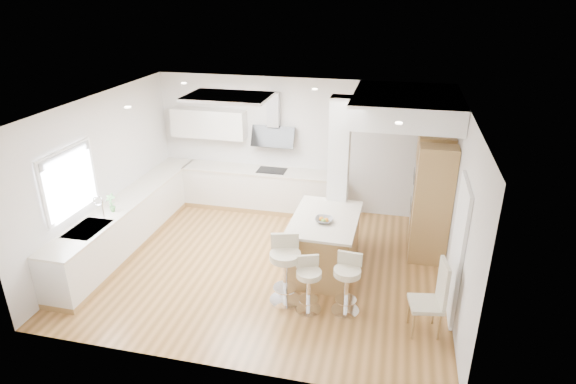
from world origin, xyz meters
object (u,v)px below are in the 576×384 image
(bar_stool_a, at_px, (285,266))
(bar_stool_c, at_px, (347,281))
(peninsula, at_px, (325,243))
(dining_chair, at_px, (434,296))
(bar_stool_b, at_px, (309,282))

(bar_stool_a, bearing_deg, bar_stool_c, -18.13)
(peninsula, relative_size, dining_chair, 1.45)
(bar_stool_c, bearing_deg, bar_stool_a, -177.82)
(peninsula, xyz_separation_m, bar_stool_c, (0.50, -1.07, 0.03))
(peninsula, xyz_separation_m, bar_stool_a, (-0.43, -1.02, 0.11))
(peninsula, bearing_deg, bar_stool_a, -112.12)
(bar_stool_a, relative_size, dining_chair, 0.96)
(bar_stool_b, relative_size, dining_chair, 0.77)
(bar_stool_a, bearing_deg, peninsula, 51.74)
(dining_chair, bearing_deg, bar_stool_b, 166.65)
(bar_stool_a, relative_size, bar_stool_b, 1.25)
(bar_stool_b, distance_m, dining_chair, 1.76)
(bar_stool_c, height_order, dining_chair, dining_chair)
(bar_stool_a, height_order, bar_stool_c, bar_stool_a)
(peninsula, distance_m, bar_stool_c, 1.18)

